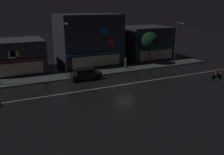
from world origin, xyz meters
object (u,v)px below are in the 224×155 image
Objects in this scene: pedestrian_on_sidewalk at (126,64)px; motorcycle_following at (217,74)px; streetlamp_mid at (65,46)px; parked_car_near_kerb at (85,74)px; traffic_cone at (77,78)px; streetlamp_east at (177,40)px.

motorcycle_following is (9.35, -10.22, -0.38)m from pedestrian_on_sidewalk.
streetlamp_mid reaches higher than pedestrian_on_sidewalk.
streetlamp_mid is 1.82× the size of parked_car_near_kerb.
motorcycle_following is 19.99m from traffic_cone.
streetlamp_east reaches higher than pedestrian_on_sidewalk.
traffic_cone is (0.96, -1.86, -4.43)m from streetlamp_mid.
streetlamp_east is at bearing 6.78° from parked_car_near_kerb.
streetlamp_east is 10.45m from pedestrian_on_sidewalk.
traffic_cone is at bearing 166.93° from parked_car_near_kerb.
traffic_cone is at bearing -62.77° from streetlamp_mid.
streetlamp_mid reaches higher than traffic_cone.
pedestrian_on_sidewalk is at bearing 17.78° from parked_car_near_kerb.
streetlamp_east is at bearing 153.54° from pedestrian_on_sidewalk.
streetlamp_mid is 10.62m from pedestrian_on_sidewalk.
parked_car_near_kerb is at bearing -6.24° from pedestrian_on_sidewalk.
parked_car_near_kerb is at bearing -45.79° from streetlamp_mid.
parked_car_near_kerb is at bearing -13.07° from traffic_cone.
streetlamp_east is 13.17× the size of traffic_cone.
streetlamp_east is 18.23m from parked_car_near_kerb.
parked_car_near_kerb is at bearing -30.47° from motorcycle_following.
streetlamp_mid reaches higher than parked_car_near_kerb.
parked_car_near_kerb is 1.28m from traffic_cone.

